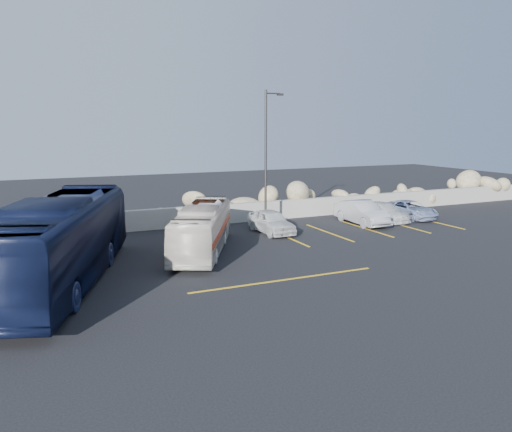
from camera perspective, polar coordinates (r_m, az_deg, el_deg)
name	(u,v)px	position (r m, az deg, el deg)	size (l,w,h in m)	color
ground	(310,278)	(20.22, 6.16, -7.07)	(90.00, 90.00, 0.00)	black
seawall	(211,215)	(30.74, -5.12, 0.13)	(60.00, 0.40, 1.20)	gray
riprap_pile	(205,201)	(31.75, -5.84, 1.73)	(54.00, 2.80, 2.60)	#998464
parking_lines	(333,239)	(27.15, 8.74, -2.59)	(18.16, 9.36, 0.01)	yellow
lamppost	(267,156)	(28.95, 1.22, 6.91)	(1.14, 0.18, 8.00)	#2F2C2A
vintage_bus	(202,229)	(24.10, -6.14, -1.44)	(1.90, 8.13, 2.26)	silver
tour_coach	(60,241)	(20.46, -21.45, -2.69)	(2.81, 12.00, 3.34)	black
car_a	(271,221)	(28.25, 1.74, -0.61)	(1.56, 3.87, 1.32)	silver
car_b	(362,213)	(31.39, 12.01, 0.37)	(1.51, 4.32, 1.42)	silver
car_c	(383,212)	(32.91, 14.33, 0.48)	(1.60, 3.94, 1.14)	silver
car_d	(410,209)	(34.27, 17.15, 0.72)	(1.89, 4.09, 1.14)	#8090B6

